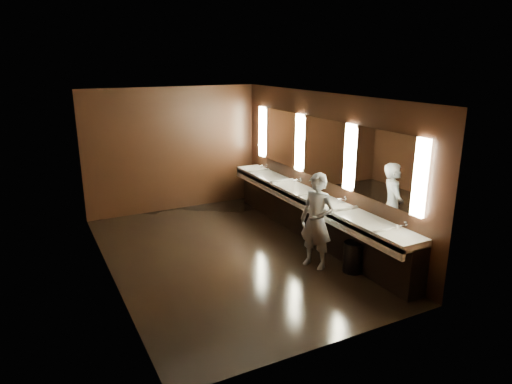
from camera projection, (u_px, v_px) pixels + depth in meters
floor at (228, 255)px, 8.17m from camera, size 6.00×6.00×0.00m
ceiling at (225, 96)px, 7.38m from camera, size 4.00×6.00×0.02m
wall_back at (173, 150)px, 10.33m from camera, size 4.00×0.02×2.80m
wall_front at (332, 239)px, 5.22m from camera, size 4.00×0.02×2.80m
wall_left at (105, 195)px, 6.89m from camera, size 0.02×6.00×2.80m
wall_right at (323, 167)px, 8.65m from camera, size 0.02×6.00×2.80m
sink_counter at (312, 214)px, 8.82m from camera, size 0.55×5.40×1.01m
mirror_band at (323, 149)px, 8.55m from camera, size 0.06×5.03×1.15m
person at (317, 221)px, 7.53m from camera, size 0.60×0.70×1.62m
trash_bin at (353, 257)px, 7.48m from camera, size 0.34×0.34×0.51m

